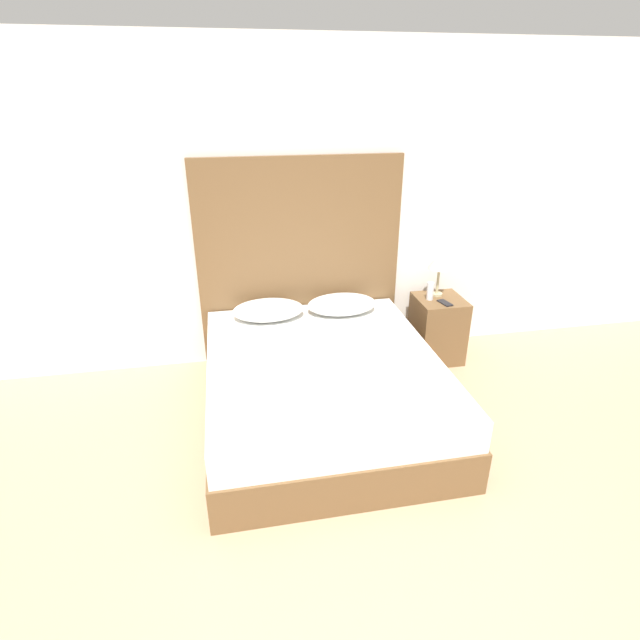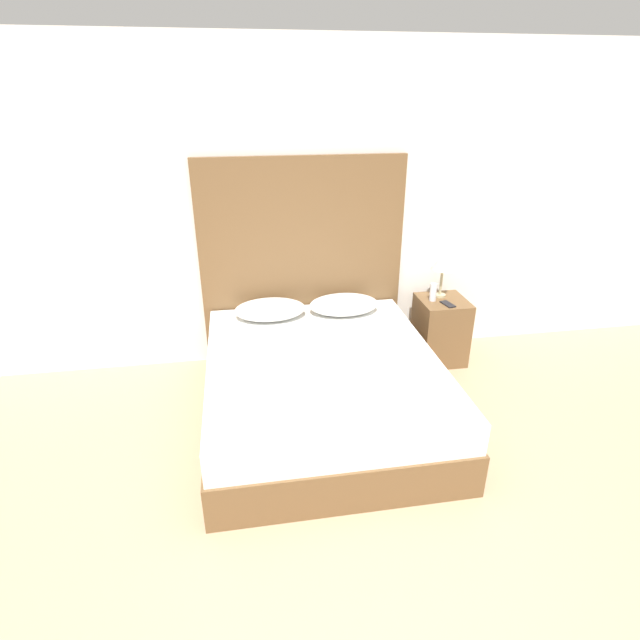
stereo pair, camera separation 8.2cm
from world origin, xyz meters
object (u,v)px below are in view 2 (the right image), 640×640
Objects in this scene: phone_on_bed at (276,341)px; nightstand at (440,330)px; bed at (322,388)px; table_lamp at (443,263)px; phone_on_nightstand at (448,304)px.

nightstand is (1.53, 0.44, -0.24)m from phone_on_bed.
bed is 1.61m from table_lamp.
table_lamp reaches higher than nightstand.
bed is at bearing -153.00° from phone_on_nightstand.
nightstand is at bearing -88.21° from table_lamp.
table_lamp is at bearing 18.84° from phone_on_bed.
phone_on_bed is at bearing -161.16° from table_lamp.
phone_on_nightstand reaches higher than bed.
bed is 12.01× the size of phone_on_bed.
nightstand is at bearing 30.79° from bed.
bed is 4.93× the size of table_lamp.
phone_on_bed is 1.66m from table_lamp.
bed is 1.41m from phone_on_nightstand.
phone_on_nightstand is (1.53, 0.33, 0.06)m from phone_on_bed.
phone_on_bed is at bearing 136.43° from bed.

